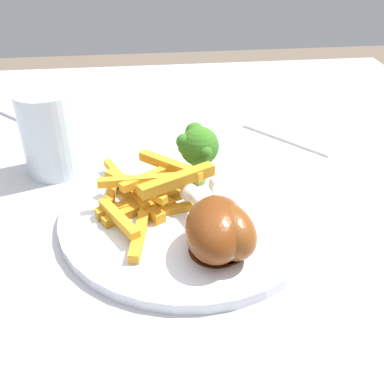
% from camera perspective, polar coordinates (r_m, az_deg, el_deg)
% --- Properties ---
extents(dining_table, '(0.99, 0.89, 0.72)m').
position_cam_1_polar(dining_table, '(0.57, -0.53, -10.44)').
color(dining_table, '#B7B7BC').
rests_on(dining_table, ground_plane).
extents(dinner_plate, '(0.27, 0.27, 0.01)m').
position_cam_1_polar(dinner_plate, '(0.48, -0.00, -2.57)').
color(dinner_plate, silver).
rests_on(dinner_plate, dining_table).
extents(broccoli_floret_front, '(0.05, 0.05, 0.07)m').
position_cam_1_polar(broccoli_floret_front, '(0.50, 0.77, 5.68)').
color(broccoli_floret_front, '#81B658').
rests_on(broccoli_floret_front, dinner_plate).
extents(carrot_fries_pile, '(0.17, 0.13, 0.04)m').
position_cam_1_polar(carrot_fries_pile, '(0.47, -5.98, -0.32)').
color(carrot_fries_pile, orange).
rests_on(carrot_fries_pile, dinner_plate).
extents(chicken_drumstick_near, '(0.12, 0.07, 0.05)m').
position_cam_1_polar(chicken_drumstick_near, '(0.42, 4.15, -4.46)').
color(chicken_drumstick_near, '#50230C').
rests_on(chicken_drumstick_near, dinner_plate).
extents(chicken_drumstick_far, '(0.13, 0.07, 0.05)m').
position_cam_1_polar(chicken_drumstick_far, '(0.41, 3.07, -4.39)').
color(chicken_drumstick_far, '#4B1D0A').
rests_on(chicken_drumstick_far, dinner_plate).
extents(fork, '(0.14, 0.14, 0.00)m').
position_cam_1_polar(fork, '(0.78, -22.48, 9.32)').
color(fork, silver).
rests_on(fork, dining_table).
extents(water_glass, '(0.07, 0.07, 0.10)m').
position_cam_1_polar(water_glass, '(0.57, -17.41, 7.10)').
color(water_glass, silver).
rests_on(water_glass, dining_table).
extents(napkin, '(0.22, 0.22, 0.00)m').
position_cam_1_polar(napkin, '(0.72, 15.12, 8.61)').
color(napkin, white).
rests_on(napkin, dining_table).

